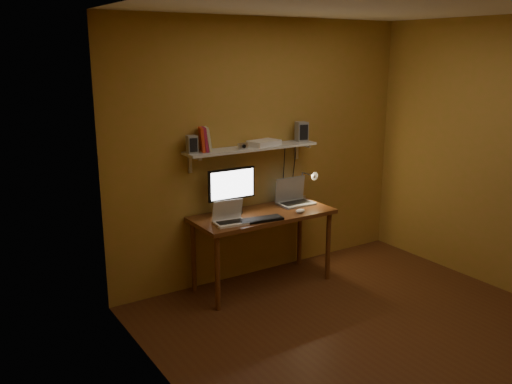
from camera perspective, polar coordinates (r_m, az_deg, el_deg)
room at (r=4.30m, az=12.75°, el=1.13°), size 3.44×3.24×2.64m
desk at (r=5.29m, az=0.71°, el=-3.12°), size 1.40×0.60×0.75m
wall_shelf at (r=5.28m, az=-0.42°, el=4.62°), size 1.40×0.25×0.21m
monitor at (r=5.20m, az=-2.57°, el=0.38°), size 0.49×0.21×0.44m
laptop at (r=5.59m, az=3.93°, el=-0.50°), size 0.36×0.26×0.27m
netbook at (r=4.96m, az=-2.85°, el=-2.63°), size 0.31×0.24×0.22m
keyboard at (r=5.03m, az=0.46°, el=-2.92°), size 0.44×0.20×0.02m
mouse at (r=5.29m, az=4.68°, el=-2.00°), size 0.11×0.08×0.04m
desk_lamp at (r=5.68m, az=5.60°, el=1.14°), size 0.09×0.23×0.38m
speaker_left at (r=4.97m, az=-6.76°, el=5.01°), size 0.10×0.10×0.16m
speaker_right at (r=5.61m, az=4.82°, el=6.36°), size 0.13×0.13×0.20m
books at (r=5.04m, az=-5.40°, el=5.54°), size 0.16×0.16×0.23m
shelf_camera at (r=5.14m, az=-1.38°, el=4.86°), size 0.10×0.05×0.06m
router at (r=5.36m, az=0.85°, el=5.21°), size 0.33×0.25×0.05m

